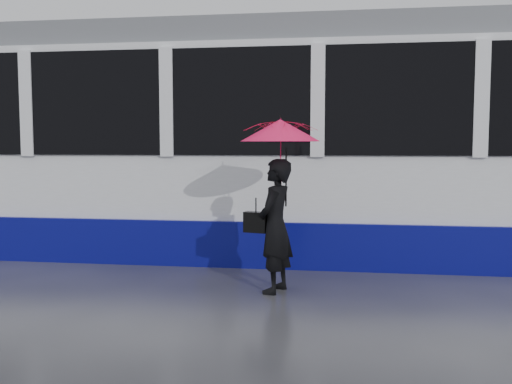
# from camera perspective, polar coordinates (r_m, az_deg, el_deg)

# --- Properties ---
(ground) EXTENTS (90.00, 90.00, 0.00)m
(ground) POSITION_cam_1_polar(r_m,az_deg,el_deg) (6.71, -11.41, -9.48)
(ground) COLOR #2B2B30
(ground) RESTS_ON ground
(rails) EXTENTS (34.00, 1.51, 0.02)m
(rails) POSITION_cam_1_polar(r_m,az_deg,el_deg) (9.04, -6.04, -5.63)
(rails) COLOR #3F3D38
(rails) RESTS_ON ground
(woman) EXTENTS (0.49, 0.62, 1.48)m
(woman) POSITION_cam_1_polar(r_m,az_deg,el_deg) (6.31, 1.95, -3.42)
(woman) COLOR black
(woman) RESTS_ON ground
(umbrella) EXTENTS (1.07, 1.07, 1.00)m
(umbrella) POSITION_cam_1_polar(r_m,az_deg,el_deg) (6.24, 2.43, 4.63)
(umbrella) COLOR #ED1486
(umbrella) RESTS_ON ground
(handbag) EXTENTS (0.29, 0.18, 0.41)m
(handbag) POSITION_cam_1_polar(r_m,az_deg,el_deg) (6.36, -0.01, -3.03)
(handbag) COLOR black
(handbag) RESTS_ON ground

